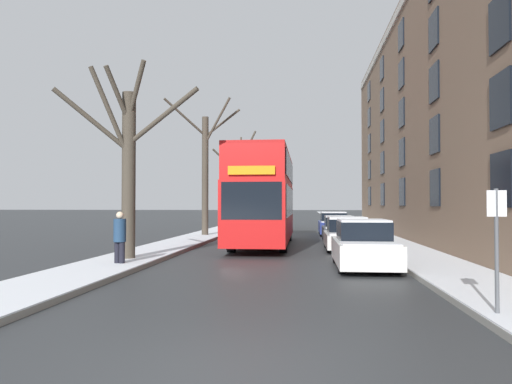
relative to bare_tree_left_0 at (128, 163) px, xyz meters
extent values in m
plane|color=#303335|center=(4.95, -10.49, -3.38)|extent=(320.00, 320.00, 0.00)
cube|color=gray|center=(-0.09, 42.51, -3.31)|extent=(2.29, 130.00, 0.13)
cube|color=white|center=(-0.09, 42.51, -3.23)|extent=(2.27, 130.00, 0.03)
cube|color=gray|center=(9.99, 42.51, -3.31)|extent=(2.29, 130.00, 0.13)
cube|color=white|center=(9.99, 42.51, -3.23)|extent=(2.27, 130.00, 0.03)
cube|color=#7A604C|center=(15.63, 10.90, 3.19)|extent=(9.00, 38.24, 13.14)
cube|color=black|center=(11.10, -2.56, -0.75)|extent=(0.08, 1.40, 1.47)
cube|color=black|center=(11.10, 4.17, -0.75)|extent=(0.08, 1.40, 1.47)
cube|color=black|center=(11.10, 10.90, -0.75)|extent=(0.08, 1.40, 1.47)
cube|color=black|center=(11.10, 17.63, -0.75)|extent=(0.08, 1.40, 1.47)
cube|color=black|center=(11.10, 24.36, -0.75)|extent=(0.08, 1.40, 1.47)
cube|color=black|center=(11.10, -2.56, 1.35)|extent=(0.08, 1.40, 1.47)
cube|color=black|center=(11.10, 4.17, 1.35)|extent=(0.08, 1.40, 1.47)
cube|color=black|center=(11.10, 10.90, 1.35)|extent=(0.08, 1.40, 1.47)
cube|color=black|center=(11.10, 17.63, 1.35)|extent=(0.08, 1.40, 1.47)
cube|color=black|center=(11.10, 24.36, 1.35)|extent=(0.08, 1.40, 1.47)
cube|color=black|center=(11.10, -2.56, 3.45)|extent=(0.08, 1.40, 1.47)
cube|color=black|center=(11.10, 4.17, 3.45)|extent=(0.08, 1.40, 1.47)
cube|color=black|center=(11.10, 10.90, 3.45)|extent=(0.08, 1.40, 1.47)
cube|color=black|center=(11.10, 17.63, 3.45)|extent=(0.08, 1.40, 1.47)
cube|color=black|center=(11.10, 24.36, 3.45)|extent=(0.08, 1.40, 1.47)
cube|color=black|center=(11.10, 4.17, 5.55)|extent=(0.08, 1.40, 1.47)
cube|color=black|center=(11.10, 10.90, 5.55)|extent=(0.08, 1.40, 1.47)
cube|color=black|center=(11.10, 17.63, 5.55)|extent=(0.08, 1.40, 1.47)
cube|color=black|center=(11.10, 24.36, 5.55)|extent=(0.08, 1.40, 1.47)
cube|color=black|center=(11.10, 10.90, 7.66)|extent=(0.08, 1.40, 1.47)
cube|color=black|center=(11.10, 17.63, 7.66)|extent=(0.08, 1.40, 1.47)
cube|color=black|center=(11.10, 24.36, 7.66)|extent=(0.08, 1.40, 1.47)
cube|color=beige|center=(11.09, 10.90, 9.24)|extent=(0.12, 37.47, 0.44)
cylinder|color=#423A30|center=(0.00, 0.11, -0.49)|extent=(0.46, 0.46, 5.78)
cylinder|color=#423A30|center=(1.26, -0.25, 1.49)|extent=(2.65, 0.89, 1.80)
cylinder|color=#423A30|center=(-0.46, -0.40, 1.60)|extent=(1.14, 1.23, 2.94)
cylinder|color=#423A30|center=(-1.00, -0.56, 1.34)|extent=(2.17, 1.53, 1.98)
cylinder|color=#423A30|center=(0.38, -0.26, 2.39)|extent=(0.96, 0.94, 1.84)
cylinder|color=#423A30|center=(-0.20, -0.40, 2.21)|extent=(0.61, 1.19, 1.76)
cylinder|color=#423A30|center=(0.02, 13.00, 0.22)|extent=(0.39, 0.39, 7.19)
cylinder|color=#423A30|center=(1.02, 13.28, 3.49)|extent=(2.11, 0.73, 1.78)
cylinder|color=#423A30|center=(0.81, 12.68, 3.52)|extent=(1.74, 0.81, 2.65)
cylinder|color=#423A30|center=(-0.98, 12.10, 3.64)|extent=(2.15, 1.95, 2.01)
cylinder|color=#423A30|center=(0.27, 26.29, 0.21)|extent=(0.46, 0.46, 7.18)
cylinder|color=#423A30|center=(-0.58, 26.83, 1.69)|extent=(1.88, 1.29, 2.00)
cylinder|color=#423A30|center=(1.41, 27.24, 1.83)|extent=(2.44, 2.08, 1.90)
cylinder|color=#423A30|center=(1.02, 26.02, 3.36)|extent=(1.70, 0.73, 2.96)
cylinder|color=#423A30|center=(-0.72, 25.52, 2.20)|extent=(2.16, 1.73, 2.11)
cylinder|color=#423A30|center=(0.28, 27.01, 3.12)|extent=(0.18, 1.59, 2.94)
cylinder|color=#423A30|center=(0.27, 40.43, 0.37)|extent=(0.41, 0.41, 7.49)
cylinder|color=#423A30|center=(-0.54, 40.14, 2.22)|extent=(1.77, 0.75, 1.99)
cylinder|color=#423A30|center=(0.13, 39.84, 4.22)|extent=(0.45, 1.33, 1.73)
cylinder|color=#423A30|center=(0.97, 39.77, 2.87)|extent=(1.55, 1.48, 1.56)
cylinder|color=#423A30|center=(0.55, 39.22, 3.84)|extent=(0.71, 2.52, 1.62)
cylinder|color=#423A30|center=(-0.07, 40.67, 3.88)|extent=(0.88, 0.67, 1.62)
cube|color=red|center=(4.00, 7.46, -1.77)|extent=(2.48, 11.21, 2.54)
cube|color=red|center=(4.00, 7.46, 0.18)|extent=(2.43, 10.99, 1.35)
cube|color=#B31212|center=(4.00, 7.46, 0.92)|extent=(2.43, 10.99, 0.12)
cube|color=black|center=(4.00, 7.46, -1.27)|extent=(2.51, 9.86, 1.32)
cube|color=black|center=(4.00, 7.46, 0.25)|extent=(2.51, 9.86, 1.02)
cube|color=black|center=(4.00, 1.87, -1.27)|extent=(2.23, 0.06, 1.39)
cube|color=orange|center=(4.00, 1.86, -0.16)|extent=(1.74, 0.05, 0.32)
cylinder|color=black|center=(2.92, 4.10, -2.85)|extent=(0.30, 1.06, 1.06)
cylinder|color=black|center=(5.07, 4.10, -2.85)|extent=(0.30, 1.06, 1.06)
cylinder|color=black|center=(2.92, 10.60, -2.85)|extent=(0.30, 1.06, 1.06)
cylinder|color=black|center=(5.07, 10.60, -2.85)|extent=(0.30, 1.06, 1.06)
cube|color=silver|center=(7.75, -0.57, -2.87)|extent=(1.76, 4.33, 0.68)
cube|color=black|center=(7.75, -0.40, -2.23)|extent=(1.51, 2.16, 0.59)
cube|color=white|center=(7.75, -0.40, -1.91)|extent=(1.48, 2.05, 0.06)
cube|color=white|center=(7.75, -2.10, -2.50)|extent=(1.58, 1.13, 0.05)
cylinder|color=black|center=(6.98, -1.87, -3.04)|extent=(0.20, 0.68, 0.68)
cylinder|color=black|center=(8.52, -1.87, -3.04)|extent=(0.20, 0.68, 0.68)
cylinder|color=black|center=(6.98, 0.73, -3.04)|extent=(0.20, 0.68, 0.68)
cylinder|color=black|center=(8.52, 0.73, -3.04)|extent=(0.20, 0.68, 0.68)
cube|color=silver|center=(7.75, 5.49, -2.93)|extent=(1.88, 4.23, 0.56)
cube|color=black|center=(7.75, 5.66, -2.34)|extent=(1.62, 2.11, 0.60)
cube|color=white|center=(7.75, 5.66, -2.00)|extent=(1.58, 2.01, 0.09)
cube|color=white|center=(7.75, 3.99, -2.61)|extent=(1.69, 1.10, 0.07)
cylinder|color=black|center=(6.92, 4.23, -3.05)|extent=(0.20, 0.65, 0.65)
cylinder|color=black|center=(8.58, 4.23, -3.05)|extent=(0.20, 0.65, 0.65)
cylinder|color=black|center=(6.92, 6.76, -3.05)|extent=(0.20, 0.65, 0.65)
cylinder|color=black|center=(8.58, 6.76, -3.05)|extent=(0.20, 0.65, 0.65)
cube|color=#474C56|center=(7.75, 10.69, -2.92)|extent=(1.70, 4.22, 0.58)
cube|color=black|center=(7.75, 10.86, -2.36)|extent=(1.47, 2.11, 0.53)
cube|color=white|center=(7.75, 10.86, -2.06)|extent=(1.43, 2.01, 0.07)
cube|color=white|center=(7.75, 9.19, -2.60)|extent=(1.53, 1.10, 0.06)
cylinder|color=black|center=(7.01, 9.43, -3.06)|extent=(0.20, 0.64, 0.64)
cylinder|color=black|center=(8.49, 9.43, -3.06)|extent=(0.20, 0.64, 0.64)
cylinder|color=black|center=(7.01, 11.96, -3.06)|extent=(0.20, 0.64, 0.64)
cylinder|color=black|center=(8.49, 11.96, -3.06)|extent=(0.20, 0.64, 0.64)
cube|color=navy|center=(7.75, 15.89, -2.86)|extent=(1.82, 4.49, 0.70)
cube|color=black|center=(7.75, 16.07, -2.23)|extent=(1.56, 2.25, 0.55)
cube|color=white|center=(7.75, 16.07, -1.92)|extent=(1.53, 2.13, 0.07)
cube|color=white|center=(7.75, 14.29, -2.48)|extent=(1.64, 1.17, 0.05)
cylinder|color=black|center=(6.95, 14.54, -3.05)|extent=(0.20, 0.66, 0.66)
cylinder|color=black|center=(8.55, 14.54, -3.05)|extent=(0.20, 0.66, 0.66)
cylinder|color=black|center=(6.95, 17.24, -3.05)|extent=(0.20, 0.66, 0.66)
cylinder|color=black|center=(8.55, 17.24, -3.05)|extent=(0.20, 0.66, 0.66)
cube|color=#9EA3AD|center=(2.57, 23.87, -2.01)|extent=(1.97, 5.71, 2.30)
cube|color=black|center=(2.57, 21.03, -1.47)|extent=(1.74, 0.06, 1.01)
cylinder|color=black|center=(1.71, 22.04, -3.04)|extent=(0.22, 0.68, 0.68)
cylinder|color=black|center=(3.44, 22.04, -3.04)|extent=(0.22, 0.68, 0.68)
cylinder|color=black|center=(1.71, 25.69, -3.04)|extent=(0.22, 0.68, 0.68)
cylinder|color=black|center=(3.44, 25.69, -3.04)|extent=(0.22, 0.68, 0.68)
cylinder|color=black|center=(0.17, -1.29, -2.97)|extent=(0.18, 0.18, 0.81)
cylinder|color=black|center=(0.33, -1.34, -2.97)|extent=(0.18, 0.18, 0.81)
cylinder|color=navy|center=(0.25, -1.31, -2.21)|extent=(0.38, 0.38, 0.71)
sphere|color=beige|center=(0.25, -1.31, -1.74)|extent=(0.23, 0.23, 0.23)
cylinder|color=#4C4F54|center=(9.14, -7.52, -2.26)|extent=(0.07, 0.07, 2.24)
cube|color=silver|center=(9.14, -7.54, -1.39)|extent=(0.32, 0.02, 0.44)
camera|label=1|loc=(5.95, -16.24, -1.40)|focal=35.00mm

